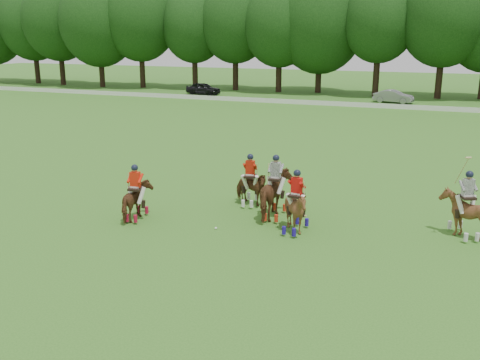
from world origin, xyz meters
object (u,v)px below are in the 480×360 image
(polo_red_a, at_px, (136,200))
(polo_stripe_a, at_px, (275,195))
(car_left, at_px, (203,89))
(polo_red_c, at_px, (296,210))
(polo_stripe_b, at_px, (465,213))
(polo_ball, at_px, (216,228))
(car_mid, at_px, (393,97))
(polo_red_b, at_px, (250,187))

(polo_red_a, relative_size, polo_stripe_a, 0.87)
(car_left, xyz_separation_m, polo_red_c, (22.16, -39.38, 0.13))
(polo_red_a, xyz_separation_m, polo_stripe_a, (4.84, 2.11, 0.15))
(polo_stripe_b, bearing_deg, car_left, 126.35)
(car_left, relative_size, polo_red_a, 1.89)
(polo_red_a, height_order, polo_ball, polo_red_a)
(polo_stripe_b, bearing_deg, polo_red_a, -167.31)
(car_left, bearing_deg, polo_red_c, -145.25)
(car_mid, distance_m, polo_ball, 40.24)
(car_mid, bearing_deg, car_left, 98.78)
(polo_ball, bearing_deg, polo_red_b, 87.24)
(car_mid, distance_m, polo_red_c, 39.39)
(car_left, relative_size, polo_ball, 45.24)
(polo_ball, bearing_deg, polo_stripe_b, 16.74)
(polo_stripe_a, height_order, polo_ball, polo_stripe_a)
(car_left, distance_m, polo_red_c, 45.19)
(polo_red_a, bearing_deg, polo_stripe_b, 12.69)
(polo_stripe_a, distance_m, polo_stripe_b, 6.74)
(car_mid, height_order, polo_red_a, polo_red_a)
(polo_red_a, xyz_separation_m, polo_ball, (3.24, 0.10, -0.72))
(polo_red_b, xyz_separation_m, polo_stripe_b, (8.17, -0.64, 0.10))
(car_mid, height_order, polo_stripe_b, polo_stripe_b)
(polo_red_c, distance_m, polo_stripe_b, 5.82)
(polo_red_b, relative_size, polo_red_c, 0.94)
(polo_red_b, height_order, polo_stripe_a, polo_stripe_a)
(car_left, relative_size, polo_stripe_b, 1.40)
(car_mid, bearing_deg, polo_ball, -174.14)
(polo_red_b, distance_m, polo_stripe_b, 8.20)
(car_left, xyz_separation_m, polo_red_b, (19.55, -37.04, 0.06))
(car_left, xyz_separation_m, polo_red_a, (16.16, -40.28, 0.07))
(car_mid, distance_m, polo_red_b, 37.08)
(car_left, height_order, polo_stripe_b, polo_stripe_b)
(car_left, xyz_separation_m, car_mid, (21.45, 0.00, -0.04))
(polo_red_a, distance_m, polo_red_c, 6.07)
(polo_red_b, bearing_deg, car_left, 117.83)
(polo_red_b, bearing_deg, polo_stripe_b, -4.48)
(polo_red_b, height_order, polo_red_c, polo_red_c)
(polo_red_c, relative_size, polo_ball, 25.52)
(polo_red_c, bearing_deg, polo_ball, -163.80)
(car_mid, height_order, polo_red_b, polo_red_b)
(polo_red_c, height_order, polo_ball, polo_red_c)
(car_mid, xyz_separation_m, polo_red_b, (-1.90, -37.04, 0.10))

